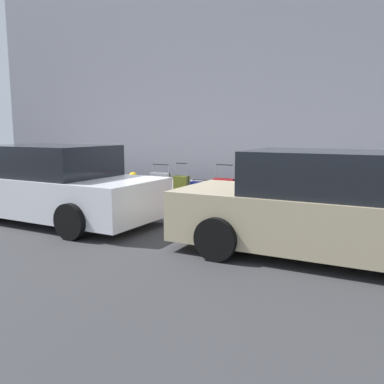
{
  "coord_description": "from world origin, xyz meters",
  "views": [
    {
      "loc": [
        -4.95,
        7.66,
        1.87
      ],
      "look_at": [
        -1.13,
        0.36,
        0.62
      ],
      "focal_mm": 38.23,
      "sensor_mm": 36.0,
      "label": 1
    }
  ],
  "objects_px": {
    "suitcase_maroon_3": "(247,196)",
    "suitcase_navy_5": "(201,194)",
    "parked_car_beige_0": "(333,209)",
    "suitcase_silver_0": "(328,206)",
    "suitcase_olive_6": "(182,190)",
    "parking_meter": "(381,178)",
    "fire_hydrant": "(133,186)",
    "suitcase_silver_7": "(161,188)",
    "suitcase_teal_2": "(271,200)",
    "parked_car_white_1": "(52,185)",
    "bollard_post": "(112,182)",
    "suitcase_red_4": "(224,194)",
    "suitcase_black_1": "(299,198)"
  },
  "relations": [
    {
      "from": "suitcase_silver_7",
      "to": "bollard_post",
      "type": "distance_m",
      "value": 1.34
    },
    {
      "from": "suitcase_maroon_3",
      "to": "parking_meter",
      "type": "distance_m",
      "value": 2.63
    },
    {
      "from": "bollard_post",
      "to": "suitcase_maroon_3",
      "type": "bearing_deg",
      "value": -177.99
    },
    {
      "from": "fire_hydrant",
      "to": "suitcase_silver_0",
      "type": "bearing_deg",
      "value": 179.89
    },
    {
      "from": "suitcase_maroon_3",
      "to": "parking_meter",
      "type": "bearing_deg",
      "value": -173.87
    },
    {
      "from": "suitcase_teal_2",
      "to": "parked_car_white_1",
      "type": "height_order",
      "value": "parked_car_white_1"
    },
    {
      "from": "fire_hydrant",
      "to": "parked_car_beige_0",
      "type": "relative_size",
      "value": 0.15
    },
    {
      "from": "suitcase_silver_0",
      "to": "suitcase_black_1",
      "type": "xyz_separation_m",
      "value": [
        0.57,
        -0.05,
        0.1
      ]
    },
    {
      "from": "suitcase_teal_2",
      "to": "suitcase_olive_6",
      "type": "height_order",
      "value": "suitcase_olive_6"
    },
    {
      "from": "fire_hydrant",
      "to": "parked_car_beige_0",
      "type": "xyz_separation_m",
      "value": [
        -5.08,
        2.14,
        0.23
      ]
    },
    {
      "from": "suitcase_red_4",
      "to": "suitcase_navy_5",
      "type": "bearing_deg",
      "value": -1.46
    },
    {
      "from": "parking_meter",
      "to": "parked_car_beige_0",
      "type": "xyz_separation_m",
      "value": [
        0.49,
        2.39,
        -0.23
      ]
    },
    {
      "from": "suitcase_silver_7",
      "to": "suitcase_olive_6",
      "type": "bearing_deg",
      "value": -174.58
    },
    {
      "from": "suitcase_navy_5",
      "to": "parked_car_beige_0",
      "type": "distance_m",
      "value": 3.88
    },
    {
      "from": "suitcase_olive_6",
      "to": "suitcase_silver_0",
      "type": "bearing_deg",
      "value": 178.55
    },
    {
      "from": "suitcase_silver_0",
      "to": "fire_hydrant",
      "type": "distance_m",
      "value": 4.67
    },
    {
      "from": "suitcase_silver_7",
      "to": "suitcase_teal_2",
      "type": "bearing_deg",
      "value": 179.34
    },
    {
      "from": "suitcase_black_1",
      "to": "suitcase_silver_0",
      "type": "bearing_deg",
      "value": 175.49
    },
    {
      "from": "parking_meter",
      "to": "parked_car_white_1",
      "type": "relative_size",
      "value": 0.27
    },
    {
      "from": "fire_hydrant",
      "to": "parked_car_beige_0",
      "type": "height_order",
      "value": "parked_car_beige_0"
    },
    {
      "from": "suitcase_navy_5",
      "to": "bollard_post",
      "type": "bearing_deg",
      "value": 3.87
    },
    {
      "from": "suitcase_silver_7",
      "to": "parking_meter",
      "type": "relative_size",
      "value": 0.74
    },
    {
      "from": "suitcase_olive_6",
      "to": "parked_car_beige_0",
      "type": "height_order",
      "value": "parked_car_beige_0"
    },
    {
      "from": "suitcase_teal_2",
      "to": "suitcase_maroon_3",
      "type": "distance_m",
      "value": 0.54
    },
    {
      "from": "suitcase_red_4",
      "to": "suitcase_silver_7",
      "type": "height_order",
      "value": "suitcase_red_4"
    },
    {
      "from": "suitcase_silver_0",
      "to": "suitcase_olive_6",
      "type": "height_order",
      "value": "suitcase_olive_6"
    },
    {
      "from": "suitcase_black_1",
      "to": "suitcase_silver_7",
      "type": "xyz_separation_m",
      "value": [
        3.3,
        0.01,
        0.01
      ]
    },
    {
      "from": "suitcase_silver_7",
      "to": "fire_hydrant",
      "type": "distance_m",
      "value": 0.79
    },
    {
      "from": "suitcase_navy_5",
      "to": "fire_hydrant",
      "type": "distance_m",
      "value": 1.87
    },
    {
      "from": "suitcase_red_4",
      "to": "fire_hydrant",
      "type": "relative_size",
      "value": 1.42
    },
    {
      "from": "fire_hydrant",
      "to": "parked_car_white_1",
      "type": "relative_size",
      "value": 0.15
    },
    {
      "from": "suitcase_maroon_3",
      "to": "suitcase_navy_5",
      "type": "height_order",
      "value": "suitcase_maroon_3"
    },
    {
      "from": "suitcase_silver_0",
      "to": "parked_car_white_1",
      "type": "bearing_deg",
      "value": 22.34
    },
    {
      "from": "bollard_post",
      "to": "suitcase_silver_7",
      "type": "bearing_deg",
      "value": -172.52
    },
    {
      "from": "fire_hydrant",
      "to": "bollard_post",
      "type": "xyz_separation_m",
      "value": [
        0.53,
        0.15,
        0.07
      ]
    },
    {
      "from": "suitcase_silver_0",
      "to": "fire_hydrant",
      "type": "bearing_deg",
      "value": -0.11
    },
    {
      "from": "suitcase_navy_5",
      "to": "suitcase_olive_6",
      "type": "distance_m",
      "value": 0.53
    },
    {
      "from": "suitcase_black_1",
      "to": "suitcase_silver_7",
      "type": "distance_m",
      "value": 3.3
    },
    {
      "from": "parked_car_white_1",
      "to": "parked_car_beige_0",
      "type": "bearing_deg",
      "value": 180.0
    },
    {
      "from": "parking_meter",
      "to": "fire_hydrant",
      "type": "bearing_deg",
      "value": 2.57
    },
    {
      "from": "suitcase_teal_2",
      "to": "parked_car_white_1",
      "type": "bearing_deg",
      "value": 27.79
    },
    {
      "from": "suitcase_red_4",
      "to": "parking_meter",
      "type": "bearing_deg",
      "value": -175.36
    },
    {
      "from": "suitcase_black_1",
      "to": "suitcase_olive_6",
      "type": "height_order",
      "value": "suitcase_black_1"
    },
    {
      "from": "suitcase_maroon_3",
      "to": "parked_car_beige_0",
      "type": "relative_size",
      "value": 0.2
    },
    {
      "from": "parked_car_beige_0",
      "to": "fire_hydrant",
      "type": "bearing_deg",
      "value": -22.85
    },
    {
      "from": "suitcase_maroon_3",
      "to": "parked_car_white_1",
      "type": "distance_m",
      "value": 4.1
    },
    {
      "from": "suitcase_maroon_3",
      "to": "parking_meter",
      "type": "height_order",
      "value": "parking_meter"
    },
    {
      "from": "parked_car_beige_0",
      "to": "suitcase_silver_0",
      "type": "bearing_deg",
      "value": -79.17
    },
    {
      "from": "suitcase_teal_2",
      "to": "bollard_post",
      "type": "height_order",
      "value": "suitcase_teal_2"
    },
    {
      "from": "suitcase_black_1",
      "to": "parking_meter",
      "type": "distance_m",
      "value": 1.56
    }
  ]
}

